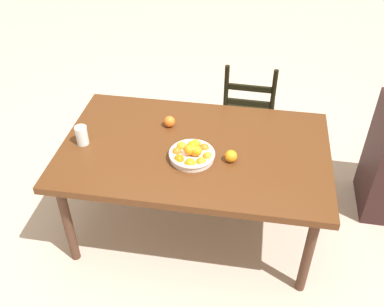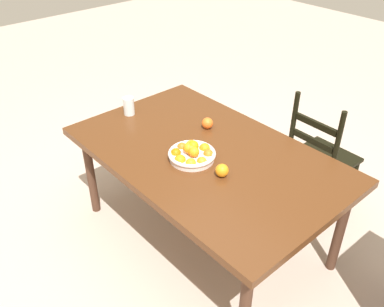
{
  "view_description": "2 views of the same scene",
  "coord_description": "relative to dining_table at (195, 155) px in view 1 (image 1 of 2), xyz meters",
  "views": [
    {
      "loc": [
        0.35,
        -2.25,
        2.49
      ],
      "look_at": [
        0.0,
        -0.12,
        0.77
      ],
      "focal_mm": 41.29,
      "sensor_mm": 36.0,
      "label": 1
    },
    {
      "loc": [
        1.57,
        -1.5,
        2.18
      ],
      "look_at": [
        0.0,
        -0.12,
        0.77
      ],
      "focal_mm": 38.93,
      "sensor_mm": 36.0,
      "label": 2
    }
  ],
  "objects": [
    {
      "name": "ground_plane",
      "position": [
        0.0,
        0.0,
        -0.67
      ],
      "size": [
        12.0,
        12.0,
        0.0
      ],
      "primitive_type": "plane",
      "color": "#BDA898"
    },
    {
      "name": "orange_loose_0",
      "position": [
        0.24,
        -0.1,
        0.1
      ],
      "size": [
        0.08,
        0.08,
        0.08
      ],
      "primitive_type": "sphere",
      "color": "orange",
      "rests_on": "dining_table"
    },
    {
      "name": "orange_loose_1",
      "position": [
        -0.21,
        0.21,
        0.1
      ],
      "size": [
        0.08,
        0.08,
        0.08
      ],
      "primitive_type": "sphere",
      "color": "orange",
      "rests_on": "dining_table"
    },
    {
      "name": "fruit_bowl",
      "position": [
        0.0,
        -0.12,
        0.1
      ],
      "size": [
        0.29,
        0.29,
        0.12
      ],
      "color": "white",
      "rests_on": "dining_table"
    },
    {
      "name": "chair_near_window",
      "position": [
        0.31,
        0.86,
        -0.23
      ],
      "size": [
        0.43,
        0.43,
        0.96
      ],
      "rotation": [
        0.0,
        0.0,
        3.11
      ],
      "color": "black",
      "rests_on": "ground"
    },
    {
      "name": "drinking_glass",
      "position": [
        -0.73,
        -0.08,
        0.13
      ],
      "size": [
        0.08,
        0.08,
        0.13
      ],
      "primitive_type": "cylinder",
      "color": "silver",
      "rests_on": "dining_table"
    },
    {
      "name": "dining_table",
      "position": [
        0.0,
        0.0,
        0.0
      ],
      "size": [
        1.74,
        1.08,
        0.73
      ],
      "color": "#512C14",
      "rests_on": "ground"
    }
  ]
}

